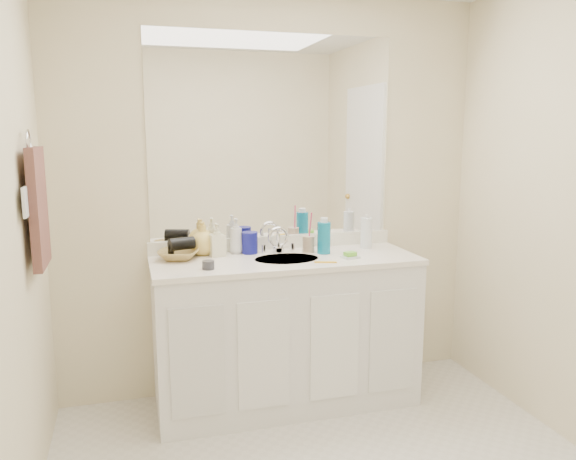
{
  "coord_description": "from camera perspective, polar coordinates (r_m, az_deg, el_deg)",
  "views": [
    {
      "loc": [
        -0.86,
        -1.99,
        1.6
      ],
      "look_at": [
        0.0,
        0.97,
        1.05
      ],
      "focal_mm": 35.0,
      "sensor_mm": 36.0,
      "label": 1
    }
  ],
  "objects": [
    {
      "name": "wall_back",
      "position": [
        3.42,
        -1.51,
        3.39
      ],
      "size": [
        2.6,
        0.02,
        2.4
      ],
      "primitive_type": "cube",
      "color": "beige",
      "rests_on": "floor"
    },
    {
      "name": "vanity_cabinet",
      "position": [
        3.35,
        -0.24,
        -10.44
      ],
      "size": [
        1.5,
        0.55,
        0.85
      ],
      "primitive_type": "cube",
      "color": "white",
      "rests_on": "floor"
    },
    {
      "name": "countertop",
      "position": [
        3.22,
        -0.25,
        -3.09
      ],
      "size": [
        1.52,
        0.57,
        0.03
      ],
      "primitive_type": "cube",
      "color": "white",
      "rests_on": "vanity_cabinet"
    },
    {
      "name": "backsplash",
      "position": [
        3.45,
        -1.43,
        -1.26
      ],
      "size": [
        1.52,
        0.03,
        0.08
      ],
      "primitive_type": "cube",
      "color": "white",
      "rests_on": "countertop"
    },
    {
      "name": "sink_basin",
      "position": [
        3.2,
        -0.15,
        -3.12
      ],
      "size": [
        0.37,
        0.37,
        0.02
      ],
      "primitive_type": "cylinder",
      "color": "beige",
      "rests_on": "countertop"
    },
    {
      "name": "faucet",
      "position": [
        3.36,
        -1.0,
        -1.33
      ],
      "size": [
        0.02,
        0.02,
        0.11
      ],
      "primitive_type": "cylinder",
      "color": "silver",
      "rests_on": "countertop"
    },
    {
      "name": "mirror",
      "position": [
        3.4,
        -1.52,
        9.42
      ],
      "size": [
        1.48,
        0.01,
        1.2
      ],
      "primitive_type": "cube",
      "color": "white",
      "rests_on": "wall_back"
    },
    {
      "name": "blue_mug",
      "position": [
        3.33,
        -3.9,
        -1.3
      ],
      "size": [
        0.11,
        0.11,
        0.13
      ],
      "primitive_type": "cylinder",
      "rotation": [
        0.0,
        0.0,
        -0.2
      ],
      "color": "navy",
      "rests_on": "countertop"
    },
    {
      "name": "tan_cup",
      "position": [
        3.36,
        2.09,
        -1.45
      ],
      "size": [
        0.08,
        0.08,
        0.1
      ],
      "primitive_type": "cylinder",
      "rotation": [
        0.0,
        0.0,
        0.05
      ],
      "color": "tan",
      "rests_on": "countertop"
    },
    {
      "name": "toothbrush",
      "position": [
        3.34,
        2.26,
        0.26
      ],
      "size": [
        0.02,
        0.04,
        0.18
      ],
      "primitive_type": "cylinder",
      "rotation": [
        0.14,
        0.0,
        0.43
      ],
      "color": "#DC3A66",
      "rests_on": "tan_cup"
    },
    {
      "name": "mouthwash_bottle",
      "position": [
        3.32,
        3.67,
        -0.8
      ],
      "size": [
        0.1,
        0.1,
        0.19
      ],
      "primitive_type": "cylinder",
      "rotation": [
        0.0,
        0.0,
        0.3
      ],
      "color": "#0D759C",
      "rests_on": "countertop"
    },
    {
      "name": "clear_pump_bottle",
      "position": [
        3.5,
        7.96,
        -0.31
      ],
      "size": [
        0.07,
        0.07,
        0.19
      ],
      "primitive_type": "cylinder",
      "rotation": [
        0.0,
        0.0,
        -0.04
      ],
      "color": "white",
      "rests_on": "countertop"
    },
    {
      "name": "soap_dish",
      "position": [
        3.23,
        6.33,
        -2.75
      ],
      "size": [
        0.11,
        0.09,
        0.01
      ],
      "primitive_type": "cube",
      "rotation": [
        0.0,
        0.0,
        0.17
      ],
      "color": "silver",
      "rests_on": "countertop"
    },
    {
      "name": "green_soap",
      "position": [
        3.22,
        6.33,
        -2.42
      ],
      "size": [
        0.07,
        0.06,
        0.02
      ],
      "primitive_type": "cube",
      "rotation": [
        0.0,
        0.0,
        0.22
      ],
      "color": "#6FCE32",
      "rests_on": "soap_dish"
    },
    {
      "name": "orange_comb",
      "position": [
        3.11,
        3.83,
        -3.27
      ],
      "size": [
        0.13,
        0.06,
        0.01
      ],
      "primitive_type": "cube",
      "rotation": [
        0.0,
        0.0,
        -0.3
      ],
      "color": "gold",
      "rests_on": "countertop"
    },
    {
      "name": "dark_jar",
      "position": [
        2.98,
        -8.11,
        -3.54
      ],
      "size": [
        0.08,
        0.08,
        0.05
      ],
      "primitive_type": "cylinder",
      "rotation": [
        0.0,
        0.0,
        -0.31
      ],
      "color": "#34343A",
      "rests_on": "countertop"
    },
    {
      "name": "soap_bottle_white",
      "position": [
        3.33,
        -5.29,
        -0.6
      ],
      "size": [
        0.08,
        0.08,
        0.21
      ],
      "primitive_type": "imported",
      "rotation": [
        0.0,
        0.0,
        -0.01
      ],
      "color": "silver",
      "rests_on": "countertop"
    },
    {
      "name": "soap_bottle_cream",
      "position": [
        3.27,
        -7.23,
        -0.99
      ],
      "size": [
        0.1,
        0.1,
        0.19
      ],
      "primitive_type": "imported",
      "rotation": [
        0.0,
        0.0,
        0.14
      ],
      "color": "#EAE7BF",
      "rests_on": "countertop"
    },
    {
      "name": "soap_bottle_yellow",
      "position": [
        3.31,
        -8.68,
        -0.86
      ],
      "size": [
        0.16,
        0.16,
        0.19
      ],
      "primitive_type": "imported",
      "rotation": [
        0.0,
        0.0,
        -0.09
      ],
      "color": "#EAC65B",
      "rests_on": "countertop"
    },
    {
      "name": "wicker_basket",
      "position": [
        3.23,
        -11.07,
        -2.48
      ],
      "size": [
        0.28,
        0.28,
        0.06
      ],
      "primitive_type": "imported",
      "rotation": [
        0.0,
        0.0,
        -0.31
      ],
      "color": "olive",
      "rests_on": "countertop"
    },
    {
      "name": "hair_dryer",
      "position": [
        3.21,
        -10.75,
        -1.38
      ],
      "size": [
        0.16,
        0.11,
        0.07
      ],
      "primitive_type": "cylinder",
      "rotation": [
        0.0,
        1.57,
        0.29
      ],
      "color": "black",
      "rests_on": "wicker_basket"
    },
    {
      "name": "towel_ring",
      "position": [
        2.8,
        -24.87,
        8.16
      ],
      "size": [
        0.01,
        0.11,
        0.11
      ],
      "primitive_type": "torus",
      "rotation": [
        0.0,
        1.57,
        0.0
      ],
      "color": "silver",
      "rests_on": "wall_left"
    },
    {
      "name": "hand_towel",
      "position": [
        2.82,
        -24.02,
        2.09
      ],
      "size": [
        0.04,
        0.32,
        0.55
      ],
      "primitive_type": "cube",
      "color": "#442924",
      "rests_on": "towel_ring"
    },
    {
      "name": "switch_plate",
      "position": [
        2.62,
        -25.15,
        2.56
      ],
      "size": [
        0.01,
        0.08,
        0.13
      ],
      "primitive_type": "cube",
      "color": "white",
      "rests_on": "wall_left"
    }
  ]
}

